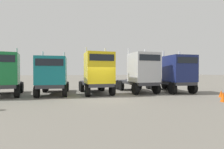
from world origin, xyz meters
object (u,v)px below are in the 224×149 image
Objects in this scene: semi_truck_teal at (53,75)px; traffic_cone_near at (221,94)px; semi_truck_navy at (175,74)px; semi_truck_yellow at (97,73)px; semi_truck_green at (3,74)px; semi_truck_silver at (141,72)px; traffic_cone_mid at (223,97)px.

semi_truck_teal is 14.52m from traffic_cone_near.
traffic_cone_near is (1.71, -3.81, -1.64)m from semi_truck_navy.
semi_truck_teal is 10.47× the size of traffic_cone_near.
semi_truck_navy is at bearing 83.83° from semi_truck_yellow.
semi_truck_green is at bearing 164.75° from traffic_cone_near.
semi_truck_green is at bearing -90.18° from semi_truck_teal.
semi_truck_yellow is (7.94, -0.55, 0.07)m from semi_truck_green.
semi_truck_yellow reaches higher than traffic_cone_near.
semi_truck_teal is 1.01× the size of semi_truck_yellow.
semi_truck_silver is 10.50× the size of traffic_cone_near.
traffic_cone_near is (13.66, -4.67, -1.49)m from semi_truck_teal.
semi_truck_silver is at bearing 78.29° from semi_truck_green.
semi_truck_silver is at bearing 89.84° from semi_truck_teal.
semi_truck_teal reaches higher than traffic_cone_mid.
semi_truck_green is at bearing 157.45° from traffic_cone_mid.
semi_truck_navy reaches higher than semi_truck_teal.
traffic_cone_mid is at bearing 49.71° from semi_truck_yellow.
semi_truck_silver is at bearing 119.66° from traffic_cone_mid.
semi_truck_silver is 7.29m from traffic_cone_mid.
semi_truck_navy is at bearing 114.15° from traffic_cone_near.
semi_truck_teal is 0.96× the size of semi_truck_navy.
semi_truck_yellow is 0.99× the size of semi_truck_silver.
semi_truck_silver is (8.39, -0.28, 0.27)m from semi_truck_teal.
semi_truck_yellow reaches higher than semi_truck_navy.
semi_truck_silver reaches higher than semi_truck_yellow.
semi_truck_silver reaches higher than traffic_cone_near.
semi_truck_green is 10.05× the size of traffic_cone_near.
semi_truck_silver is (4.40, 0.13, 0.08)m from semi_truck_yellow.
semi_truck_yellow reaches higher than semi_truck_green.
semi_truck_teal is at bearing -94.88° from semi_truck_silver.
traffic_cone_mid is at bearing -134.90° from traffic_cone_near.
traffic_cone_near is at bearing 63.30° from semi_truck_yellow.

